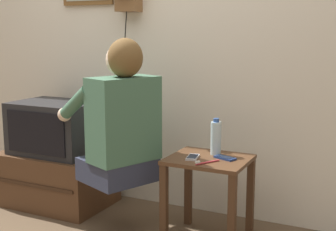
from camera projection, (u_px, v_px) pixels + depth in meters
name	position (u px, v px, depth m)	size (l,w,h in m)	color
wall_back	(165.00, 24.00, 3.18)	(6.80, 0.05, 2.55)	silver
side_table	(209.00, 178.00, 2.72)	(0.46, 0.40, 0.51)	#51331E
person	(121.00, 118.00, 2.75)	(0.65, 0.58, 0.86)	#2D3347
tv_stand	(57.00, 177.00, 3.36)	(0.75, 0.52, 0.38)	#51331E
television	(56.00, 127.00, 3.28)	(0.58, 0.43, 0.36)	#232326
cell_phone_held	(193.00, 157.00, 2.68)	(0.08, 0.13, 0.01)	silver
cell_phone_spare	(225.00, 158.00, 2.67)	(0.14, 0.10, 0.01)	navy
water_bottle	(216.00, 138.00, 2.75)	(0.06, 0.06, 0.22)	silver
toothbrush	(206.00, 162.00, 2.58)	(0.09, 0.14, 0.02)	#D83F4C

